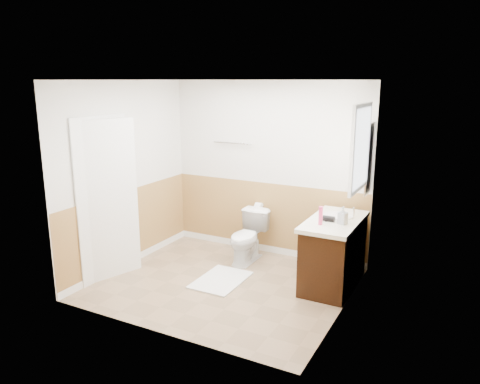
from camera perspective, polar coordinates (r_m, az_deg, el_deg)
The scene contains 32 objects.
floor at distance 5.93m, azimuth -2.02°, elevation -11.27°, with size 3.00×3.00×0.00m, color #8C7051.
ceiling at distance 5.37m, azimuth -2.24°, elevation 13.67°, with size 3.00×3.00×0.00m, color white.
wall_back at distance 6.65m, azimuth 3.43°, elevation 2.83°, with size 3.00×3.00×0.00m, color silver.
wall_front at distance 4.47m, azimuth -10.40°, elevation -2.79°, with size 3.00×3.00×0.00m, color silver.
wall_left at distance 6.38m, azimuth -13.92°, elevation 1.98°, with size 3.00×3.00×0.00m, color silver.
wall_right at distance 4.97m, azimuth 13.09°, elevation -1.26°, with size 3.00×3.00×0.00m, color silver.
wainscot_back at distance 6.82m, azimuth 3.30°, elevation -3.38°, with size 3.00×3.00×0.00m, color #AC7D44.
wainscot_front at distance 4.75m, azimuth -9.92°, elevation -11.47°, with size 3.00×3.00×0.00m, color #AC7D44.
wainscot_left at distance 6.56m, azimuth -13.47°, elevation -4.45°, with size 2.60×2.60×0.00m, color #AC7D44.
wainscot_right at distance 5.21m, azimuth 12.51°, elevation -9.24°, with size 2.60×2.60×0.00m, color #AC7D44.
toilet at distance 6.50m, azimuth 0.93°, elevation -5.59°, with size 0.40×0.70×0.71m, color white.
bath_mat at distance 6.01m, azimuth -2.36°, elevation -10.80°, with size 0.55×0.80×0.02m, color white.
vanity_cabinet at distance 5.87m, azimuth 11.47°, elevation -7.58°, with size 0.55×1.10×0.80m, color black.
vanity_knob_left at distance 5.81m, azimuth 8.41°, elevation -6.09°, with size 0.03×0.03×0.03m, color silver.
vanity_knob_right at distance 5.99m, azimuth 9.05°, elevation -5.50°, with size 0.03×0.03×0.03m, color silver.
countertop at distance 5.73m, azimuth 11.57°, elevation -3.60°, with size 0.60×1.15×0.05m, color white.
sink_basin at distance 5.86m, azimuth 12.10°, elevation -2.89°, with size 0.36×0.36×0.02m, color white.
faucet at distance 5.80m, azimuth 13.84°, elevation -2.54°, with size 0.02×0.02×0.14m, color white.
lotion_bottle at distance 5.46m, azimuth 9.92°, elevation -2.90°, with size 0.05×0.05×0.22m, color #E53B70.
soap_dispenser at distance 5.55m, azimuth 12.58°, elevation -2.83°, with size 0.09×0.10×0.21m, color #9CA5B0.
hair_dryer_body at distance 5.63m, azimuth 10.91°, elevation -3.25°, with size 0.07×0.07×0.14m, color black.
hair_dryer_handle at distance 5.63m, azimuth 10.57°, elevation -3.54°, with size 0.03×0.03×0.07m, color black.
mirror_panel at distance 5.96m, azimuth 15.74°, elevation 4.00°, with size 0.02×0.35×0.90m, color silver.
window_frame at distance 5.44m, azimuth 14.66°, elevation 5.31°, with size 0.04×0.80×1.00m, color white.
window_glass at distance 5.44m, azimuth 14.83°, elevation 5.29°, with size 0.01×0.70×0.90m, color white.
door at distance 6.04m, azimuth -15.89°, elevation -1.03°, with size 0.05×0.80×2.04m, color white.
door_frame at distance 6.09m, azimuth -16.41°, elevation -0.85°, with size 0.02×0.92×2.10m, color white.
door_knob at distance 6.26m, azimuth -13.38°, elevation -1.04°, with size 0.06×0.06×0.06m, color silver.
towel_bar at distance 6.79m, azimuth -0.96°, elevation 6.07°, with size 0.02×0.02×0.62m, color silver.
tp_holder_bar at distance 6.75m, azimuth 2.34°, elevation -1.78°, with size 0.02×0.02×0.14m, color silver.
tp_roll at distance 6.75m, azimuth 2.34°, elevation -1.78°, with size 0.11×0.11×0.10m, color white.
tp_sheet at distance 6.79m, azimuth 2.33°, elevation -2.67°, with size 0.10×0.01×0.16m, color white.
Camera 1 is at (2.67, -4.66, 2.50)m, focal length 34.56 mm.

